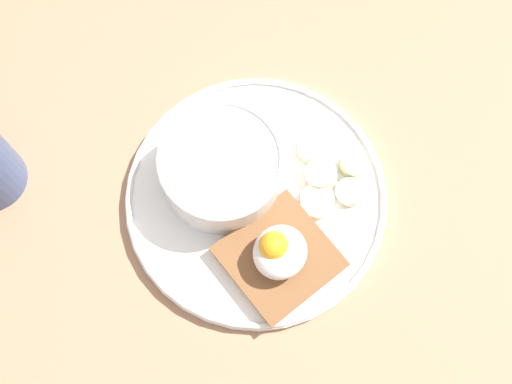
% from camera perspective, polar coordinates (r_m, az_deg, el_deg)
% --- Properties ---
extents(ground_plane, '(1.20, 1.20, 0.02)m').
position_cam_1_polar(ground_plane, '(0.74, 0.00, -0.92)').
color(ground_plane, '#A37759').
rests_on(ground_plane, ground).
extents(plate, '(0.26, 0.26, 0.02)m').
position_cam_1_polar(plate, '(0.72, 0.00, -0.52)').
color(plate, white).
rests_on(plate, ground_plane).
extents(oatmeal_bowl, '(0.12, 0.12, 0.06)m').
position_cam_1_polar(oatmeal_bowl, '(0.70, -2.67, 2.06)').
color(oatmeal_bowl, white).
rests_on(oatmeal_bowl, plate).
extents(toast_slice, '(0.12, 0.12, 0.02)m').
position_cam_1_polar(toast_slice, '(0.69, 1.87, -5.27)').
color(toast_slice, brown).
rests_on(toast_slice, plate).
extents(poached_egg, '(0.05, 0.05, 0.04)m').
position_cam_1_polar(poached_egg, '(0.67, 1.84, -4.74)').
color(poached_egg, white).
rests_on(poached_egg, toast_slice).
extents(banana_slice_front, '(0.03, 0.03, 0.02)m').
position_cam_1_polar(banana_slice_front, '(0.73, 7.80, 2.21)').
color(banana_slice_front, beige).
rests_on(banana_slice_front, plate).
extents(banana_slice_left, '(0.04, 0.04, 0.02)m').
position_cam_1_polar(banana_slice_left, '(0.72, 5.24, 1.41)').
color(banana_slice_left, '#F2E8B9').
rests_on(banana_slice_left, plate).
extents(banana_slice_back, '(0.04, 0.04, 0.01)m').
position_cam_1_polar(banana_slice_back, '(0.71, 4.91, -0.73)').
color(banana_slice_back, '#F8EBBB').
rests_on(banana_slice_back, plate).
extents(banana_slice_right, '(0.04, 0.04, 0.01)m').
position_cam_1_polar(banana_slice_right, '(0.72, 7.51, -0.00)').
color(banana_slice_right, beige).
rests_on(banana_slice_right, plate).
extents(banana_slice_inner, '(0.04, 0.04, 0.01)m').
position_cam_1_polar(banana_slice_inner, '(0.73, 4.50, 3.51)').
color(banana_slice_inner, '#F2E8C7').
rests_on(banana_slice_inner, plate).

